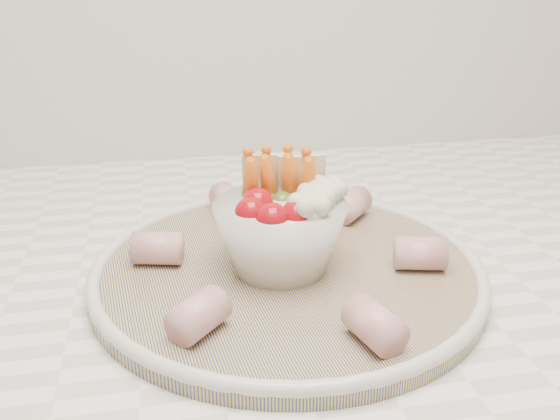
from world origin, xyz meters
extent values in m
cube|color=white|center=(0.00, 1.45, 0.90)|extent=(2.04, 0.62, 0.04)
cylinder|color=navy|center=(0.07, 1.37, 0.93)|extent=(0.39, 0.39, 0.01)
torus|color=silver|center=(0.07, 1.37, 0.94)|extent=(0.35, 0.35, 0.01)
sphere|color=#9D0A12|center=(0.04, 1.36, 1.00)|extent=(0.03, 0.03, 0.03)
sphere|color=#9D0A12|center=(0.06, 1.34, 1.00)|extent=(0.03, 0.03, 0.03)
sphere|color=#9D0A12|center=(0.08, 1.35, 1.00)|extent=(0.03, 0.03, 0.03)
sphere|color=#9D0A12|center=(0.05, 1.38, 1.00)|extent=(0.03, 0.03, 0.03)
sphere|color=#406120|center=(0.07, 1.39, 0.99)|extent=(0.02, 0.02, 0.02)
cone|color=#CB5C13|center=(0.06, 1.40, 1.00)|extent=(0.04, 0.04, 0.06)
cone|color=#CB5C13|center=(0.08, 1.40, 1.00)|extent=(0.03, 0.04, 0.06)
cone|color=#CB5C13|center=(0.10, 1.39, 1.00)|extent=(0.03, 0.04, 0.06)
cone|color=#CB5C13|center=(0.05, 1.40, 1.00)|extent=(0.02, 0.04, 0.06)
sphere|color=beige|center=(0.10, 1.37, 1.00)|extent=(0.03, 0.03, 0.03)
sphere|color=beige|center=(0.09, 1.35, 1.00)|extent=(0.03, 0.03, 0.03)
sphere|color=beige|center=(0.11, 1.38, 1.00)|extent=(0.03, 0.03, 0.03)
cube|color=beige|center=(0.08, 1.41, 1.01)|extent=(0.04, 0.03, 0.05)
cube|color=beige|center=(0.09, 1.41, 1.01)|extent=(0.04, 0.01, 0.05)
cube|color=beige|center=(0.06, 1.41, 1.01)|extent=(0.04, 0.02, 0.05)
cylinder|color=#B55362|center=(0.19, 1.35, 0.95)|extent=(0.05, 0.04, 0.03)
cylinder|color=#B55362|center=(0.16, 1.46, 0.95)|extent=(0.05, 0.05, 0.03)
cylinder|color=#B55362|center=(0.04, 1.50, 0.95)|extent=(0.04, 0.05, 0.03)
cylinder|color=#B55362|center=(-0.04, 1.40, 0.95)|extent=(0.05, 0.04, 0.03)
cylinder|color=#B55362|center=(-0.01, 1.28, 0.95)|extent=(0.05, 0.05, 0.03)
cylinder|color=#B55362|center=(0.11, 1.25, 0.95)|extent=(0.04, 0.05, 0.03)
camera|label=1|loc=(-0.03, 0.89, 1.20)|focal=40.00mm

